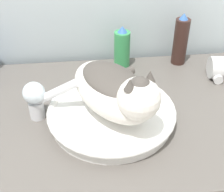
# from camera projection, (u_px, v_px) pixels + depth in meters

# --- Properties ---
(sink_basin) EXTENTS (0.37, 0.37, 0.05)m
(sink_basin) POSITION_uv_depth(u_px,v_px,m) (111.00, 113.00, 0.89)
(sink_basin) COLOR white
(sink_basin) RESTS_ON vanity_counter
(cat) EXTENTS (0.28, 0.35, 0.17)m
(cat) POSITION_uv_depth(u_px,v_px,m) (116.00, 89.00, 0.82)
(cat) COLOR silver
(cat) RESTS_ON sink_basin
(faucet) EXTENTS (0.16, 0.07, 0.14)m
(faucet) POSITION_uv_depth(u_px,v_px,m) (39.00, 97.00, 0.87)
(faucet) COLOR silver
(faucet) RESTS_ON vanity_counter
(spray_bottle_trigger) EXTENTS (0.06, 0.06, 0.15)m
(spray_bottle_trigger) POSITION_uv_depth(u_px,v_px,m) (122.00, 48.00, 1.11)
(spray_bottle_trigger) COLOR #338C4C
(spray_bottle_trigger) RESTS_ON vanity_counter
(hairspray_can_black) EXTENTS (0.05, 0.05, 0.19)m
(hairspray_can_black) POSITION_uv_depth(u_px,v_px,m) (181.00, 41.00, 1.12)
(hairspray_can_black) COLOR #331E19
(hairspray_can_black) RESTS_ON vanity_counter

